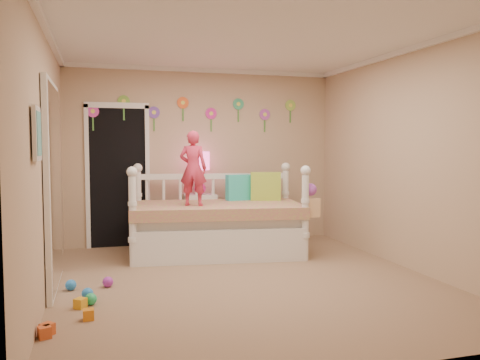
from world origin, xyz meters
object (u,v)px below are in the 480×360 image
object	(u,v)px
daybed	(217,209)
nightstand	(200,219)
child	(193,168)
table_lamp	(200,166)

from	to	relation	value
daybed	nightstand	distance (m)	0.75
child	nightstand	size ratio (longest dim) A/B	1.30
nightstand	child	bearing A→B (deg)	-107.37
nightstand	table_lamp	distance (m)	0.79
daybed	nightstand	world-z (taller)	daybed
daybed	table_lamp	xyz separation A→B (m)	(-0.09, 0.70, 0.55)
nightstand	table_lamp	bearing A→B (deg)	-0.34
daybed	table_lamp	distance (m)	0.89
child	table_lamp	bearing A→B (deg)	-84.17
daybed	nightstand	xyz separation A→B (m)	(-0.09, 0.70, -0.24)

